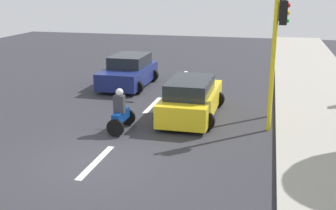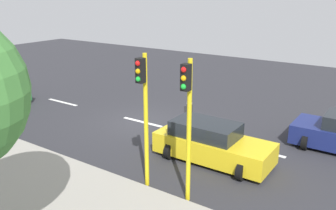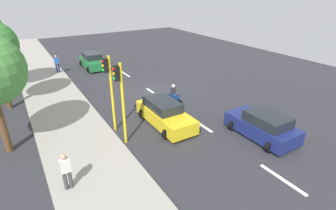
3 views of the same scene
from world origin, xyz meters
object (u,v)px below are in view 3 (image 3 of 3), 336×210
Objects in this scene: car_green at (93,61)px; car_dark_blue at (263,126)px; pedestrian_near_signal at (66,171)px; traffic_light_midblock at (120,93)px; motorcycle at (174,96)px; traffic_light_corner at (109,84)px; car_yellow_cab at (165,114)px; pedestrian_by_tree at (57,63)px.

car_green and car_dark_blue have the same top height.
car_green is 2.41× the size of pedestrian_near_signal.
motorcycle is at bearing -150.40° from traffic_light_midblock.
traffic_light_corner is at bearing -131.51° from pedestrian_near_signal.
car_green is at bearing -79.89° from motorcycle.
pedestrian_near_signal reaches higher than car_yellow_cab.
car_yellow_cab is (-0.12, 14.34, 0.00)m from car_green.
car_green is at bearing -77.65° from car_dark_blue.
pedestrian_by_tree is (3.65, -14.08, 0.35)m from car_yellow_cab.
traffic_light_corner is (6.92, -5.07, 2.22)m from car_dark_blue.
traffic_light_midblock is (5.04, 2.86, 2.29)m from motorcycle.
traffic_light_midblock is (2.99, 0.70, 2.22)m from car_yellow_cab.
pedestrian_by_tree is (3.53, 0.26, 0.35)m from car_green.
car_green is 15.47m from traffic_light_midblock.
pedestrian_near_signal is (6.41, 2.95, 0.35)m from car_yellow_cab.
traffic_light_midblock is (2.87, 15.04, 2.22)m from car_green.
car_green and car_yellow_cab have the same top height.
pedestrian_by_tree is at bearing -64.43° from motorcycle.
car_green is 0.90× the size of car_yellow_cab.
pedestrian_by_tree is at bearing -87.12° from traffic_light_corner.
car_yellow_cab is 7.06m from pedestrian_near_signal.
traffic_light_corner is 1.00× the size of traffic_light_midblock.
car_yellow_cab is at bearing 90.49° from car_green.
pedestrian_near_signal is 17.26m from pedestrian_by_tree.
pedestrian_near_signal is at bearing 48.49° from traffic_light_corner.
motorcycle is at bearing 115.57° from pedestrian_by_tree.
car_dark_blue is (-4.05, 18.51, 0.00)m from car_green.
traffic_light_midblock is at bearing -26.62° from car_dark_blue.
pedestrian_by_tree is (-2.75, -17.03, 0.00)m from pedestrian_near_signal.
car_green is 0.90× the size of traffic_light_midblock.
motorcycle is (-2.17, 12.18, -0.07)m from car_green.
car_dark_blue is 5.73m from car_yellow_cab.
motorcycle is 6.23m from traffic_light_midblock.
motorcycle is at bearing -73.45° from car_dark_blue.
pedestrian_by_tree is at bearing -87.43° from traffic_light_midblock.
pedestrian_near_signal reaches higher than motorcycle.
traffic_light_corner is at bearing 77.95° from car_green.
pedestrian_by_tree is (5.70, -11.92, 0.42)m from motorcycle.
pedestrian_near_signal is at bearing 33.43° from traffic_light_midblock.
car_green is 1.01× the size of car_dark_blue.
traffic_light_midblock is at bearing 29.60° from motorcycle.
traffic_light_corner reaches higher than car_yellow_cab.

